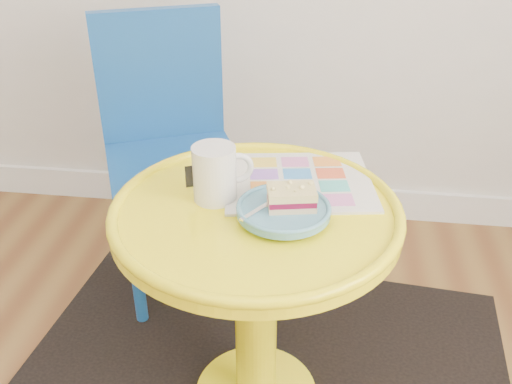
# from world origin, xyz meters

# --- Properties ---
(side_table) EXTENTS (0.61, 0.61, 0.58)m
(side_table) POSITION_xyz_m (0.65, 1.06, 0.42)
(side_table) COLOR yellow
(side_table) RESTS_ON ground
(chair) EXTENTS (0.49, 0.49, 0.85)m
(chair) POSITION_xyz_m (0.32, 1.56, 0.49)
(chair) COLOR #175098
(chair) RESTS_ON ground
(newspaper) EXTENTS (0.37, 0.33, 0.01)m
(newspaper) POSITION_xyz_m (0.73, 1.18, 0.58)
(newspaper) COLOR silver
(newspaper) RESTS_ON side_table
(mug) EXTENTS (0.13, 0.09, 0.12)m
(mug) POSITION_xyz_m (0.56, 1.09, 0.64)
(mug) COLOR silver
(mug) RESTS_ON side_table
(plate) EXTENTS (0.19, 0.19, 0.02)m
(plate) POSITION_xyz_m (0.71, 1.03, 0.60)
(plate) COLOR teal
(plate) RESTS_ON newspaper
(cake_slice) EXTENTS (0.11, 0.08, 0.04)m
(cake_slice) POSITION_xyz_m (0.73, 1.04, 0.63)
(cake_slice) COLOR #D3BC8C
(cake_slice) RESTS_ON plate
(fork) EXTENTS (0.09, 0.13, 0.00)m
(fork) POSITION_xyz_m (0.68, 1.03, 0.61)
(fork) COLOR silver
(fork) RESTS_ON plate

